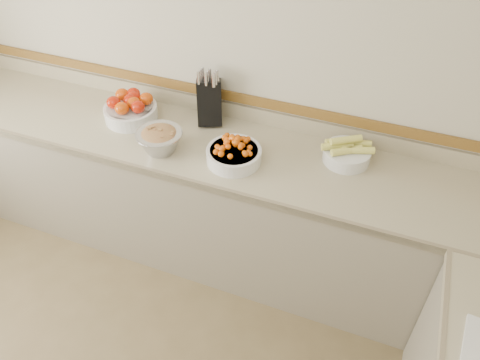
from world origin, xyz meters
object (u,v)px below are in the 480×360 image
(rhubarb_bowl, at_px, (160,139))
(tomato_bowl, at_px, (131,108))
(cherry_tomato_bowl, at_px, (234,153))
(corn_bowl, at_px, (347,152))
(knife_block, at_px, (209,101))

(rhubarb_bowl, bearing_deg, tomato_bowl, 145.37)
(tomato_bowl, xyz_separation_m, rhubarb_bowl, (0.32, -0.22, 0.00))
(cherry_tomato_bowl, bearing_deg, corn_bowl, 21.95)
(tomato_bowl, relative_size, cherry_tomato_bowl, 1.07)
(knife_block, relative_size, rhubarb_bowl, 1.33)
(knife_block, height_order, tomato_bowl, knife_block)
(tomato_bowl, relative_size, corn_bowl, 1.14)
(knife_block, distance_m, rhubarb_bowl, 0.40)
(tomato_bowl, distance_m, rhubarb_bowl, 0.39)
(tomato_bowl, relative_size, rhubarb_bowl, 1.24)
(tomato_bowl, bearing_deg, corn_bowl, 2.93)
(tomato_bowl, height_order, corn_bowl, tomato_bowl)
(corn_bowl, relative_size, rhubarb_bowl, 1.08)
(corn_bowl, bearing_deg, knife_block, 174.72)
(corn_bowl, bearing_deg, cherry_tomato_bowl, -158.05)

